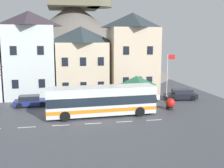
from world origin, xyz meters
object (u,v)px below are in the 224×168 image
at_px(townhouse_02, 81,61).
at_px(parked_car_04, 181,95).
at_px(parked_car_02, 140,96).
at_px(townhouse_01, 30,55).
at_px(pedestrian_01, 167,101).
at_px(flagpole, 168,75).
at_px(hilltop_castle, 74,38).
at_px(transit_bus, 101,101).
at_px(parked_car_03, 72,97).
at_px(public_bench, 120,98).
at_px(harbour_buoy, 170,103).
at_px(bus_shelter, 137,81).
at_px(pedestrian_00, 140,102).
at_px(parked_car_01, 31,101).
at_px(townhouse_03, 132,54).

bearing_deg(townhouse_02, parked_car_04, -24.82).
bearing_deg(parked_car_02, townhouse_01, 152.14).
xyz_separation_m(pedestrian_01, flagpole, (0.87, 2.08, 2.67)).
height_order(hilltop_castle, transit_bus, hilltop_castle).
relative_size(parked_car_03, public_bench, 3.32).
distance_m(hilltop_castle, harbour_buoy, 35.05).
relative_size(public_bench, flagpole, 0.23).
bearing_deg(townhouse_02, parked_car_03, -107.82).
bearing_deg(bus_shelter, parked_car_02, 62.52).
distance_m(parked_car_03, public_bench, 6.01).
height_order(townhouse_01, harbour_buoy, townhouse_01).
xyz_separation_m(transit_bus, parked_car_03, (-2.70, 6.50, -0.89)).
height_order(pedestrian_00, public_bench, pedestrian_00).
bearing_deg(parked_car_01, harbour_buoy, -19.22).
relative_size(hilltop_castle, pedestrian_01, 25.98).
height_order(transit_bus, bus_shelter, bus_shelter).
distance_m(townhouse_03, parked_car_02, 7.37).
xyz_separation_m(townhouse_01, parked_car_03, (5.35, -4.99, -5.14)).
distance_m(bus_shelter, public_bench, 3.67).
xyz_separation_m(hilltop_castle, pedestrian_01, (8.61, -32.76, -7.36)).
xyz_separation_m(transit_bus, harbour_buoy, (7.96, 0.94, -0.81)).
xyz_separation_m(parked_car_03, parked_car_04, (14.08, -0.97, 0.02)).
distance_m(hilltop_castle, public_bench, 29.38).
xyz_separation_m(bus_shelter, parked_car_03, (-7.50, 2.74, -2.31)).
xyz_separation_m(parked_car_01, flagpole, (16.15, -2.24, 2.96)).
distance_m(parked_car_01, parked_car_04, 19.00).
xyz_separation_m(bus_shelter, parked_car_01, (-12.42, 1.78, -2.33)).
distance_m(transit_bus, parked_car_01, 9.46).
distance_m(townhouse_01, pedestrian_01, 19.39).
distance_m(bus_shelter, pedestrian_00, 2.97).
bearing_deg(bus_shelter, hilltop_castle, 100.77).
bearing_deg(townhouse_03, parked_car_02, -93.43).
height_order(townhouse_02, parked_car_03, townhouse_02).
height_order(hilltop_castle, parked_car_04, hilltop_castle).
bearing_deg(townhouse_03, parked_car_01, -157.76).
height_order(townhouse_01, parked_car_04, townhouse_01).
bearing_deg(bus_shelter, townhouse_02, 128.16).
xyz_separation_m(parked_car_03, pedestrian_01, (10.36, -5.28, 0.27)).
bearing_deg(pedestrian_00, parked_car_03, 146.37).
bearing_deg(parked_car_04, townhouse_03, -43.81).
xyz_separation_m(townhouse_02, parked_car_03, (-1.55, -4.82, -4.15)).
distance_m(townhouse_02, flagpole, 12.62).
xyz_separation_m(pedestrian_00, pedestrian_01, (3.01, -0.39, 0.01)).
bearing_deg(parked_car_01, pedestrian_00, -20.53).
distance_m(parked_car_01, pedestrian_00, 12.89).
distance_m(transit_bus, harbour_buoy, 8.06).
relative_size(townhouse_03, public_bench, 8.21).
distance_m(transit_bus, bus_shelter, 6.25).
bearing_deg(pedestrian_00, bus_shelter, 86.15).
xyz_separation_m(parked_car_03, harbour_buoy, (10.66, -5.56, 0.08)).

